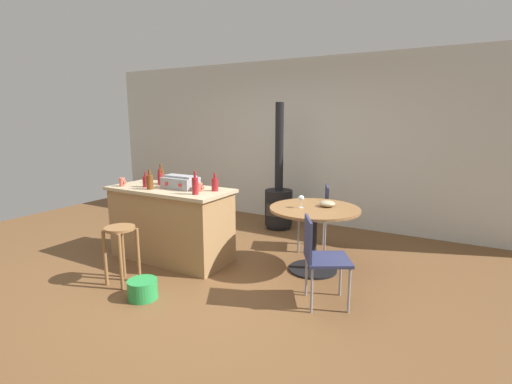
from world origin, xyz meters
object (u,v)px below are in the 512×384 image
object	(u,v)px
serving_bowl	(327,204)
wooden_stool	(121,243)
kitchen_island	(171,223)
cup_0	(199,187)
bottle_3	(160,179)
folding_chair_far	(320,254)
bottle_0	(146,181)
plastic_bucket	(143,289)
bottle_2	(150,182)
cup_1	(122,182)
toolbox	(181,182)
wood_stove	(279,199)
wine_glass	(301,199)
folding_chair_near	(317,212)
bottle_5	(161,176)
bottle_4	(215,184)
dining_table	(314,223)
bottle_1	(195,186)

from	to	relation	value
serving_bowl	wooden_stool	bearing A→B (deg)	-140.47
kitchen_island	cup_0	size ratio (longest dim) A/B	12.56
bottle_3	serving_bowl	bearing A→B (deg)	14.11
wooden_stool	cup_0	bearing A→B (deg)	64.05
kitchen_island	folding_chair_far	size ratio (longest dim) A/B	1.83
bottle_0	serving_bowl	bearing A→B (deg)	18.90
bottle_0	plastic_bucket	bearing A→B (deg)	-48.26
bottle_2	cup_0	xyz separation A→B (m)	(0.59, 0.19, -0.04)
bottle_3	cup_1	world-z (taller)	bottle_3
kitchen_island	plastic_bucket	bearing A→B (deg)	-63.57
toolbox	plastic_bucket	xyz separation A→B (m)	(0.35, -1.02, -0.89)
bottle_3	wood_stove	bearing A→B (deg)	64.02
bottle_3	wine_glass	size ratio (longest dim) A/B	1.43
bottle_0	plastic_bucket	world-z (taller)	bottle_0
folding_chair_near	wine_glass	xyz separation A→B (m)	(0.09, -0.79, 0.34)
toolbox	bottle_3	size ratio (longest dim) A/B	2.03
bottle_5	cup_1	distance (m)	0.48
toolbox	bottle_4	world-z (taller)	bottle_4
wood_stove	serving_bowl	world-z (taller)	wood_stove
wooden_stool	wine_glass	size ratio (longest dim) A/B	4.39
dining_table	bottle_3	size ratio (longest dim) A/B	4.98
cup_0	wood_stove	bearing A→B (deg)	85.57
folding_chair_far	bottle_1	world-z (taller)	bottle_1
folding_chair_near	bottle_2	xyz separation A→B (m)	(-1.62, -1.40, 0.48)
bottle_5	bottle_3	bearing A→B (deg)	-54.17
dining_table	serving_bowl	bearing A→B (deg)	47.16
folding_chair_near	plastic_bucket	xyz separation A→B (m)	(-0.99, -2.19, -0.43)
folding_chair_near	bottle_0	size ratio (longest dim) A/B	4.72
bottle_4	plastic_bucket	xyz separation A→B (m)	(-0.11, -1.09, -0.89)
kitchen_island	bottle_3	xyz separation A→B (m)	(-0.26, 0.11, 0.53)
folding_chair_near	bottle_4	world-z (taller)	bottle_4
wood_stove	bottle_0	size ratio (longest dim) A/B	10.73
wooden_stool	wine_glass	xyz separation A→B (m)	(1.52, 1.25, 0.41)
dining_table	bottle_2	size ratio (longest dim) A/B	4.30
bottle_3	wine_glass	bearing A→B (deg)	9.91
kitchen_island	bottle_5	xyz separation A→B (m)	(-0.31, 0.19, 0.55)
cup_0	folding_chair_far	bearing A→B (deg)	-8.21
folding_chair_far	wood_stove	size ratio (longest dim) A/B	0.43
folding_chair_near	bottle_2	bearing A→B (deg)	-139.22
kitchen_island	bottle_4	distance (m)	0.81
bottle_5	plastic_bucket	xyz separation A→B (m)	(0.80, -1.16, -0.91)
bottle_0	bottle_5	distance (m)	0.28
bottle_5	plastic_bucket	distance (m)	1.67
dining_table	wine_glass	size ratio (longest dim) A/B	7.13
dining_table	plastic_bucket	bearing A→B (deg)	-129.18
folding_chair_near	wood_stove	distance (m)	1.08
bottle_4	bottle_5	bearing A→B (deg)	175.88
bottle_4	bottle_1	bearing A→B (deg)	-104.48
dining_table	bottle_3	bearing A→B (deg)	-168.38
cup_0	folding_chair_near	bearing A→B (deg)	49.74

